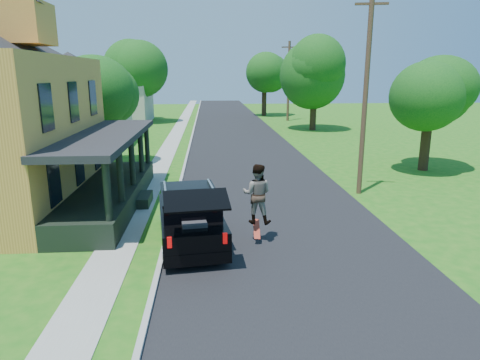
{
  "coord_description": "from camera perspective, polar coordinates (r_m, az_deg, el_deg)",
  "views": [
    {
      "loc": [
        -2.55,
        -11.96,
        5.5
      ],
      "look_at": [
        -1.45,
        3.0,
        1.77
      ],
      "focal_mm": 32.0,
      "sensor_mm": 36.0,
      "label": 1
    }
  ],
  "objects": [
    {
      "name": "utility_pole_near",
      "position": [
        20.33,
        16.39,
        10.88
      ],
      "size": [
        1.41,
        0.37,
        8.94
      ],
      "rotation": [
        0.0,
        0.0,
        -0.19
      ],
      "color": "#452C20",
      "rests_on": "ground"
    },
    {
      "name": "black_suv",
      "position": [
        14.23,
        -6.62,
        -4.99
      ],
      "size": [
        2.5,
        5.23,
        2.35
      ],
      "rotation": [
        0.0,
        0.0,
        0.13
      ],
      "color": "black",
      "rests_on": "ground"
    },
    {
      "name": "neighbor_house_far",
      "position": [
        53.11,
        -16.48,
        12.0
      ],
      "size": [
        12.78,
        12.78,
        8.3
      ],
      "color": "#B0A99B",
      "rests_on": "ground"
    },
    {
      "name": "skateboarder",
      "position": [
        14.08,
        2.27,
        -1.85
      ],
      "size": [
        1.13,
        0.97,
        2.0
      ],
      "rotation": [
        0.0,
        0.0,
        2.89
      ],
      "color": "black",
      "rests_on": "ground"
    },
    {
      "name": "utility_pole_far",
      "position": [
        52.2,
        6.5,
        13.07
      ],
      "size": [
        1.84,
        0.32,
        9.21
      ],
      "rotation": [
        0.0,
        0.0,
        -0.07
      ],
      "color": "#452C20",
      "rests_on": "ground"
    },
    {
      "name": "skateboard",
      "position": [
        14.41,
        2.23,
        -6.63
      ],
      "size": [
        0.23,
        0.66,
        0.52
      ],
      "rotation": [
        0.0,
        0.0,
        0.04
      ],
      "color": "#9F200D",
      "rests_on": "ground"
    },
    {
      "name": "neighbor_house_mid",
      "position": [
        37.61,
        -21.55,
        11.02
      ],
      "size": [
        12.78,
        12.78,
        8.3
      ],
      "color": "#B0A99B",
      "rests_on": "ground"
    },
    {
      "name": "tree_left_far",
      "position": [
        51.31,
        -14.18,
        14.22
      ],
      "size": [
        6.43,
        6.38,
        9.47
      ],
      "rotation": [
        0.0,
        0.0,
        -0.05
      ],
      "color": "black",
      "rests_on": "ground"
    },
    {
      "name": "ground",
      "position": [
        13.4,
        7.26,
        -10.37
      ],
      "size": [
        140.0,
        140.0,
        0.0
      ],
      "primitive_type": "plane",
      "color": "#1A6514",
      "rests_on": "ground"
    },
    {
      "name": "tree_right_mid",
      "position": [
        43.87,
        9.93,
        14.92
      ],
      "size": [
        7.68,
        7.86,
        9.77
      ],
      "rotation": [
        0.0,
        0.0,
        -0.34
      ],
      "color": "black",
      "rests_on": "ground"
    },
    {
      "name": "tree_right_far",
      "position": [
        58.68,
        3.25,
        14.66
      ],
      "size": [
        6.19,
        6.31,
        9.13
      ],
      "rotation": [
        0.0,
        0.0,
        -0.21
      ],
      "color": "black",
      "rests_on": "ground"
    },
    {
      "name": "sidewalk",
      "position": [
        32.57,
        -9.55,
        4.05
      ],
      "size": [
        1.3,
        120.0,
        0.03
      ],
      "primitive_type": "cube",
      "color": "gray",
      "rests_on": "ground"
    },
    {
      "name": "curb",
      "position": [
        32.46,
        -6.82,
        4.11
      ],
      "size": [
        0.15,
        120.0,
        0.12
      ],
      "primitive_type": "cube",
      "color": "#A3A39E",
      "rests_on": "ground"
    },
    {
      "name": "tree_right_near",
      "position": [
        26.86,
        24.09,
        11.76
      ],
      "size": [
        5.08,
        4.95,
        7.62
      ],
      "rotation": [
        0.0,
        0.0,
        -0.04
      ],
      "color": "black",
      "rests_on": "ground"
    },
    {
      "name": "front_walk",
      "position": [
        20.02,
        -24.37,
        -3.26
      ],
      "size": [
        6.5,
        1.2,
        0.03
      ],
      "primitive_type": "cube",
      "color": "gray",
      "rests_on": "ground"
    },
    {
      "name": "street",
      "position": [
        32.53,
        0.35,
        4.23
      ],
      "size": [
        8.0,
        120.0,
        0.02
      ],
      "primitive_type": "cube",
      "color": "black",
      "rests_on": "ground"
    },
    {
      "name": "tree_left_mid",
      "position": [
        27.21,
        -19.22,
        11.97
      ],
      "size": [
        5.12,
        4.87,
        7.42
      ],
      "rotation": [
        0.0,
        0.0,
        0.08
      ],
      "color": "black",
      "rests_on": "ground"
    }
  ]
}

